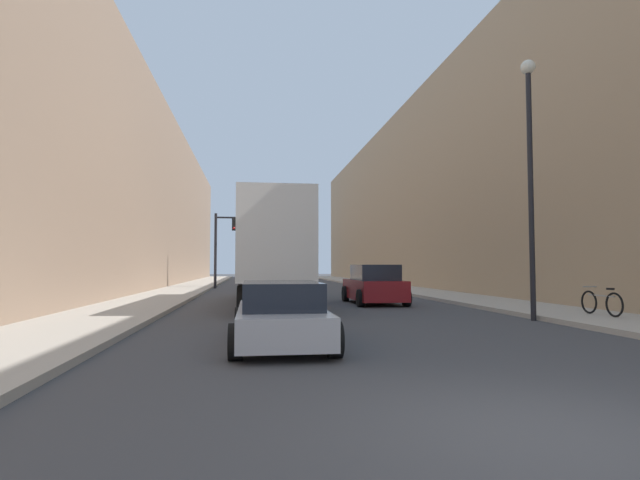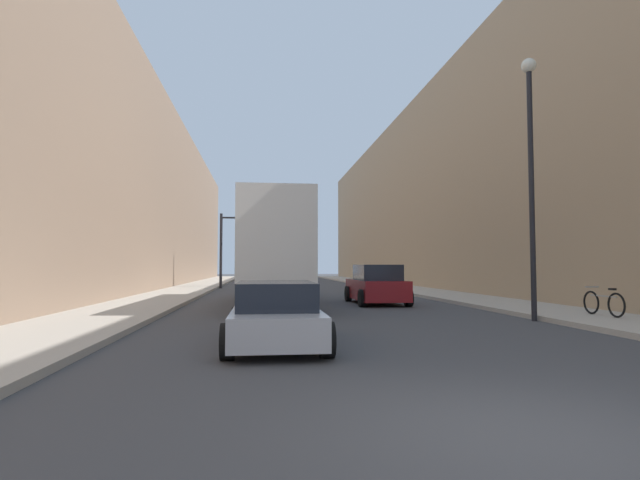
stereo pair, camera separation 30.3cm
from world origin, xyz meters
name	(u,v)px [view 1 (the left image)]	position (x,y,z in m)	size (l,w,h in m)	color
ground_plane	(553,439)	(0.00, 0.00, 0.00)	(200.00, 200.00, 0.00)	#424244
sidewalk_right	(396,288)	(7.32, 30.00, 0.07)	(3.30, 80.00, 0.15)	#B2A899
sidewalk_left	(185,289)	(-7.32, 30.00, 0.07)	(3.30, 80.00, 0.15)	#B2A899
building_right	(457,189)	(11.97, 30.00, 7.23)	(6.00, 80.00, 14.47)	tan
building_left	(114,190)	(-11.97, 30.00, 6.67)	(6.00, 80.00, 13.34)	#846B56
semi_truck	(269,250)	(-2.08, 17.83, 2.36)	(2.54, 14.21, 4.19)	silver
sedan_car	(281,314)	(-2.24, 6.03, 0.63)	(1.99, 4.66, 1.30)	#B7B7BC
suv_car	(374,285)	(2.42, 16.77, 0.80)	(2.15, 4.56, 1.69)	maroon
traffic_signal_gantry	(236,235)	(-4.02, 32.93, 3.94)	(5.43, 0.35, 5.53)	black
street_lamp	(530,155)	(5.53, 9.55, 5.00)	(0.44, 0.44, 7.96)	black
parked_bicycle	(601,303)	(7.59, 9.33, 0.53)	(0.44, 1.82, 0.86)	black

